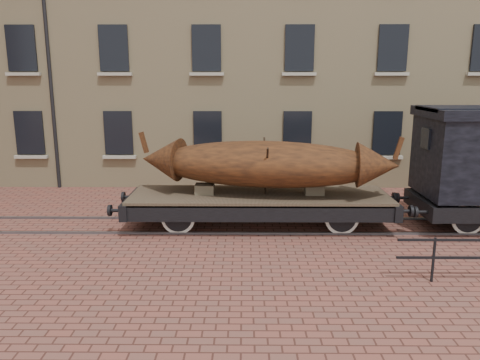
{
  "coord_description": "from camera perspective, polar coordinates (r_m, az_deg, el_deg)",
  "views": [
    {
      "loc": [
        -1.08,
        -13.27,
        4.35
      ],
      "look_at": [
        -1.2,
        0.5,
        1.3
      ],
      "focal_mm": 35.0,
      "sensor_mm": 36.0,
      "label": 1
    }
  ],
  "objects": [
    {
      "name": "rail_track",
      "position": [
        14.0,
        4.92,
        -5.54
      ],
      "size": [
        30.0,
        1.52,
        0.06
      ],
      "color": "#59595E",
      "rests_on": "ground"
    },
    {
      "name": "warehouse_cream",
      "position": [
        23.76,
        10.96,
        18.67
      ],
      "size": [
        40.0,
        10.19,
        14.0
      ],
      "color": "#D4BB86",
      "rests_on": "ground"
    },
    {
      "name": "ground",
      "position": [
        14.01,
        4.92,
        -5.65
      ],
      "size": [
        90.0,
        90.0,
        0.0
      ],
      "primitive_type": "plane",
      "color": "brown"
    },
    {
      "name": "iron_boat",
      "position": [
        13.51,
        3.15,
        2.0
      ],
      "size": [
        7.53,
        3.0,
        1.77
      ],
      "color": "#603215",
      "rests_on": "flatcar_wagon"
    },
    {
      "name": "flatcar_wagon",
      "position": [
        13.75,
        2.35,
        -2.5
      ],
      "size": [
        8.47,
        2.3,
        1.28
      ],
      "color": "brown",
      "rests_on": "ground"
    }
  ]
}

